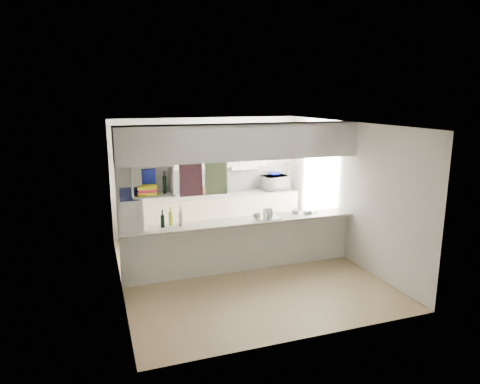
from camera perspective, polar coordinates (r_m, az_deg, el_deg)
name	(u,v)px	position (r m, az deg, el deg)	size (l,w,h in m)	color
floor	(242,269)	(7.83, 0.27, -10.26)	(4.80, 4.80, 0.00)	tan
ceiling	(242,124)	(7.23, 0.29, 9.09)	(4.80, 4.80, 0.00)	white
wall_back	(207,176)	(9.67, -4.46, 2.17)	(4.20, 4.20, 0.00)	silver
wall_left	(117,209)	(7.03, -16.09, -2.25)	(4.80, 4.80, 0.00)	silver
wall_right	(346,191)	(8.35, 14.01, 0.16)	(4.80, 4.80, 0.00)	silver
servery_partition	(233,180)	(7.30, -1.00, 1.67)	(4.20, 0.50, 2.60)	silver
cubby_shelf	(150,183)	(6.92, -11.87, 1.24)	(0.65, 0.35, 0.50)	white
kitchen_run	(217,198)	(9.56, -3.08, -0.84)	(3.60, 0.63, 2.24)	beige
microwave	(275,183)	(9.99, 4.74, 1.24)	(0.59, 0.40, 0.33)	white
bowl	(275,174)	(9.99, 4.65, 2.39)	(0.27, 0.27, 0.07)	#0E199E
dish_rack	(270,214)	(7.64, 3.99, -2.95)	(0.37, 0.28, 0.20)	silver
cup	(257,216)	(7.55, 2.24, -3.23)	(0.12, 0.12, 0.10)	white
wine_bottles	(172,219)	(7.25, -9.10, -3.58)	(0.37, 0.15, 0.33)	black
plastic_tubs	(301,212)	(8.03, 8.07, -2.64)	(0.49, 0.22, 0.07)	silver
utensil_jar	(201,192)	(9.45, -5.27, -0.04)	(0.09, 0.09, 0.13)	black
knife_block	(205,190)	(9.49, -4.74, 0.23)	(0.10, 0.08, 0.20)	#4C2C1A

